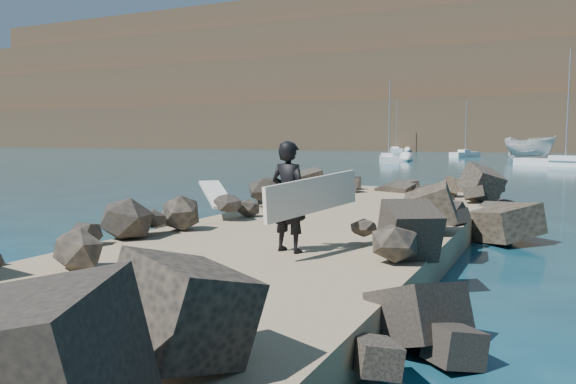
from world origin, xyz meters
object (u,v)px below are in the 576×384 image
object	(u,v)px
surfboard_resting	(216,198)
boat_imported	(530,147)
sailboat_e	(396,150)
surfer_with_board	(292,197)

from	to	relation	value
surfboard_resting	boat_imported	size ratio (longest dim) A/B	0.30
boat_imported	sailboat_e	xyz separation A→B (m)	(-22.30, 20.80, -1.05)
boat_imported	surfboard_resting	bearing A→B (deg)	-149.56
boat_imported	surfer_with_board	size ratio (longest dim) A/B	3.12
sailboat_e	boat_imported	bearing A→B (deg)	-43.01
sailboat_e	surfboard_resting	bearing A→B (deg)	-78.32
surfboard_resting	boat_imported	bearing A→B (deg)	42.27
surfboard_resting	boat_imported	distance (m)	64.24
surfer_with_board	sailboat_e	distance (m)	90.70
boat_imported	surfer_with_board	world-z (taller)	boat_imported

